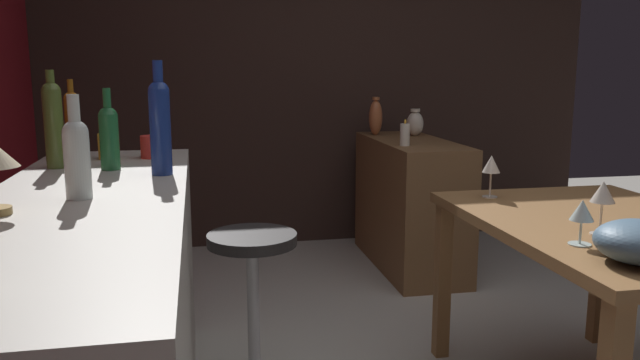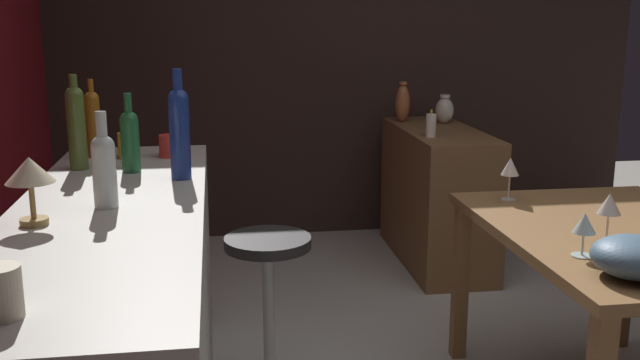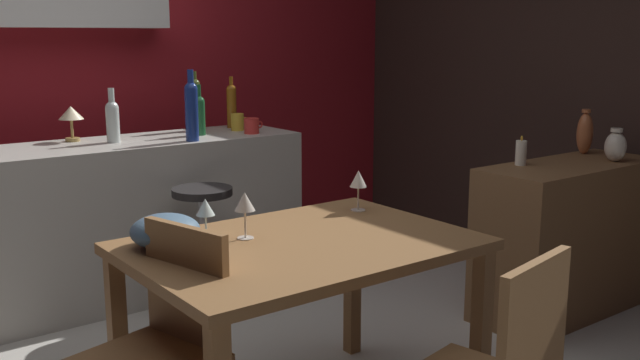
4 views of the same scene
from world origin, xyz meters
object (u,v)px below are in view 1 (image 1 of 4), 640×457
Objects in this scene: sideboard_cabinet at (503,289)px; chair_by_doorway at (582,388)px; pillar_candle_short at (518,217)px; dining_table at (390,318)px; counter_lamp at (157,186)px; cup_slate at (8,224)px; chair_near_window at (292,419)px; wine_bottle_green at (129,196)px; wine_glass_right at (389,299)px; cup_red at (182,201)px; wine_bottle_amber at (195,192)px; wine_bottle_ruby at (103,204)px; wine_glass_left at (389,289)px; vase_brass at (556,206)px; fruit_bowl at (457,270)px; wine_bottle_cobalt at (122,205)px; vase_copper at (532,207)px; pillar_candle_tall at (489,215)px; bar_stool at (209,324)px; cup_white at (38,229)px.

chair_by_doorway reaches higher than sideboard_cabinet.
pillar_candle_short is at bearing -122.97° from sideboard_cabinet.
dining_table is 2.04m from counter_lamp.
cup_slate is (-2.27, 1.79, 0.54)m from sideboard_cabinet.
wine_bottle_green reaches higher than chair_near_window.
cup_red is at bearing 66.70° from wine_glass_right.
pillar_candle_short is (1.55, 0.06, 0.25)m from dining_table.
wine_bottle_amber reaches higher than wine_bottle_green.
wine_glass_right is at bearing -109.15° from counter_lamp.
wine_bottle_ruby reaches higher than wine_glass_right.
wine_glass_left is 2.31m from vase_brass.
chair_by_doorway is 0.82m from fruit_bowl.
wine_bottle_cobalt is 1.07× the size of vase_copper.
fruit_bowl is 1.31× the size of pillar_candle_tall.
chair_near_window is 3.18× the size of wine_bottle_cobalt.
sideboard_cabinet is 1.62× the size of bar_stool.
pillar_candle_tall is (1.51, 0.23, 0.25)m from dining_table.
wine_bottle_cobalt reaches higher than cup_white.
wine_bottle_green reaches higher than pillar_candle_tall.
bar_stool is 1.46m from wine_glass_left.
pillar_candle_short is at bearing 174.98° from vase_copper.
chair_by_doorway is at bearing -157.93° from vase_brass.
bar_stool is 2.25× the size of wine_bottle_ruby.
wine_bottle_amber reaches higher than vase_copper.
wine_glass_left is at bearing -98.36° from wine_bottle_green.
wine_glass_left is 0.79× the size of vase_brass.
wine_bottle_amber is at bearing -13.28° from cup_white.
vase_brass is (2.70, -1.71, -0.03)m from cup_white.
chair_by_doorway is 1.80m from pillar_candle_tall.
wine_bottle_cobalt is (0.27, 1.91, 0.15)m from wine_glass_right.
wine_bottle_ruby reaches higher than wine_glass_left.
wine_glass_right is 1.54× the size of cup_slate.
wine_glass_left is 0.87× the size of pillar_candle_tall.
wine_bottle_amber reaches higher than chair_near_window.
bar_stool is at bearing -110.37° from counter_lamp.
vase_brass is (0.33, -0.04, -0.03)m from vase_copper.
wine_glass_right is at bearing -147.78° from wine_glass_left.
wine_glass_left is (0.51, -0.07, 0.37)m from chair_near_window.
vase_copper is at bearing 2.44° from chair_near_window.
wine_glass_left is (-0.29, -1.35, 0.48)m from bar_stool.
wine_bottle_ruby is 0.84m from cup_red.
vase_brass is at bearing 3.85° from fruit_bowl.
counter_lamp is at bearing 125.94° from vase_copper.
cup_white is 0.63× the size of pillar_candle_tall.
chair_by_doorway is at bearing -83.83° from dining_table.
cup_red is 2.47m from vase_brass.
vase_copper is at bearing -38.42° from wine_bottle_ruby.
wine_bottle_cobalt is 0.33m from wine_bottle_green.
chair_by_doorway is 2.83m from counter_lamp.
bar_stool is 0.95m from wine_bottle_green.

